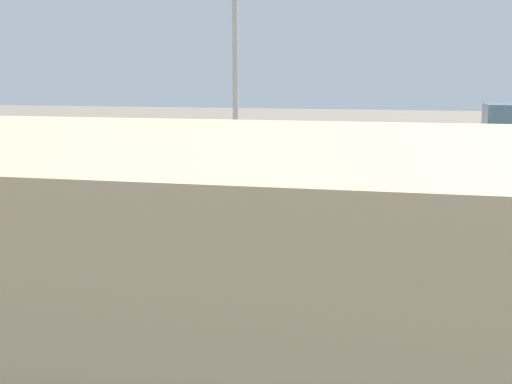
% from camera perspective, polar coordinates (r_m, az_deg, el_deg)
% --- Properties ---
extents(ground_plane, '(400.00, 400.00, 0.00)m').
position_cam_1_polar(ground_plane, '(68.41, -5.50, -2.19)').
color(ground_plane, '#756B5B').
extents(track_bed_0, '(140.00, 2.80, 0.12)m').
position_cam_1_polar(track_bed_0, '(80.12, -2.80, -0.16)').
color(track_bed_0, '#4C443D').
rests_on(track_bed_0, ground_plane).
extents(track_bed_1, '(140.00, 2.80, 0.12)m').
position_cam_1_polar(track_bed_1, '(75.40, -3.78, -0.88)').
color(track_bed_1, '#4C443D').
rests_on(track_bed_1, ground_plane).
extents(track_bed_2, '(140.00, 2.80, 0.12)m').
position_cam_1_polar(track_bed_2, '(70.72, -4.89, -1.69)').
color(track_bed_2, '#3D3833').
rests_on(track_bed_2, ground_plane).
extents(track_bed_3, '(140.00, 2.80, 0.12)m').
position_cam_1_polar(track_bed_3, '(66.08, -6.15, -2.62)').
color(track_bed_3, '#3D3833').
rests_on(track_bed_3, ground_plane).
extents(track_bed_4, '(140.00, 2.80, 0.12)m').
position_cam_1_polar(track_bed_4, '(61.50, -7.61, -3.69)').
color(track_bed_4, '#4C443D').
rests_on(track_bed_4, ground_plane).
extents(track_bed_5, '(140.00, 2.80, 0.12)m').
position_cam_1_polar(track_bed_5, '(56.99, -9.31, -4.92)').
color(track_bed_5, '#4C443D').
rests_on(track_bed_5, ground_plane).
extents(train_on_track_5, '(119.80, 3.00, 5.00)m').
position_cam_1_polar(train_on_track_5, '(56.98, -10.97, -2.32)').
color(train_on_track_5, '#A8AAB2').
rests_on(train_on_track_5, ground_plane).
extents(train_on_track_4, '(119.80, 3.06, 3.80)m').
position_cam_1_polar(train_on_track_4, '(61.39, -8.55, -1.87)').
color(train_on_track_4, '#B7BABF').
rests_on(train_on_track_4, ground_plane).
extents(train_on_track_2, '(90.60, 3.06, 4.40)m').
position_cam_1_polar(train_on_track_2, '(68.45, 1.35, -0.36)').
color(train_on_track_2, '#1E6B9E').
rests_on(train_on_track_2, ground_plane).
extents(light_mast_1, '(2.80, 0.70, 27.99)m').
position_cam_1_polar(light_mast_1, '(49.17, -1.92, 13.57)').
color(light_mast_1, '#9EA0A5').
rests_on(light_mast_1, ground_plane).
extents(signal_gantry, '(0.70, 30.00, 8.80)m').
position_cam_1_polar(signal_gantry, '(64.65, 3.55, 3.87)').
color(signal_gantry, '#4C4742').
rests_on(signal_gantry, ground_plane).
extents(maintenance_shed, '(59.57, 19.90, 12.90)m').
position_cam_1_polar(maintenance_shed, '(25.85, 2.91, -9.62)').
color(maintenance_shed, tan).
rests_on(maintenance_shed, ground_plane).
extents(control_tower, '(6.00, 6.00, 11.19)m').
position_cam_1_polar(control_tower, '(92.27, 21.96, 4.65)').
color(control_tower, gray).
rests_on(control_tower, ground_plane).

